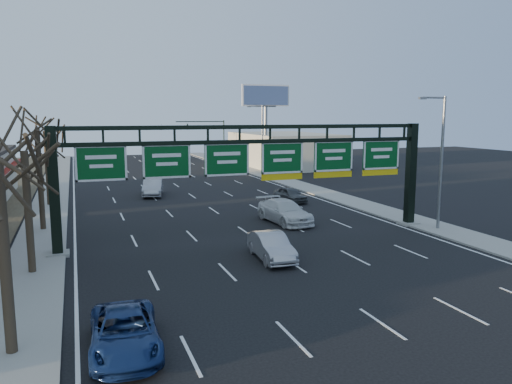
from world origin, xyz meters
name	(u,v)px	position (x,y,z in m)	size (l,w,h in m)	color
ground	(311,276)	(0.00, 0.00, 0.00)	(160.00, 160.00, 0.00)	black
sidewalk_left	(47,216)	(-12.80, 20.00, 0.06)	(3.00, 120.00, 0.12)	gray
sidewalk_right	(339,197)	(12.80, 20.00, 0.06)	(3.00, 120.00, 0.12)	gray
lane_markings	(208,206)	(0.00, 20.00, 0.01)	(21.60, 120.00, 0.01)	white
sign_gantry	(257,166)	(0.16, 8.00, 4.63)	(24.60, 1.20, 7.20)	black
building_right_distant	(284,150)	(20.00, 50.00, 2.50)	(12.00, 20.00, 5.00)	#BBB49B
tree_gantry	(22,129)	(-12.80, 5.00, 7.11)	(3.60, 3.60, 8.48)	#2C2418
tree_mid	(36,114)	(-12.80, 15.00, 7.85)	(3.60, 3.60, 9.24)	#2C2418
tree_far	(44,119)	(-12.80, 25.00, 7.48)	(3.60, 3.60, 8.86)	#2C2418
streetlight_near	(440,156)	(12.47, 6.00, 5.08)	(2.15, 0.22, 9.00)	slate
streetlight_far	(261,136)	(12.47, 40.00, 5.08)	(2.15, 0.22, 9.00)	slate
billboard_right	(266,106)	(15.00, 44.98, 9.06)	(7.00, 0.50, 12.00)	slate
traffic_signal_mast	(186,130)	(5.69, 55.00, 5.50)	(10.16, 0.54, 7.00)	black
car_blue_suv	(125,332)	(-9.30, -5.00, 0.67)	(2.22, 4.81, 1.34)	navy
car_silver_sedan	(271,246)	(-0.78, 3.29, 0.73)	(1.54, 4.41, 1.45)	#A0A0A4
car_white_wagon	(285,211)	(3.64, 11.71, 0.82)	(2.30, 5.66, 1.64)	silver
car_grey_far	(290,195)	(7.61, 19.63, 0.67)	(1.59, 3.95, 1.34)	#414446
car_silver_distant	(153,187)	(-3.53, 27.48, 0.83)	(1.76, 5.05, 1.66)	#A7A8AC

